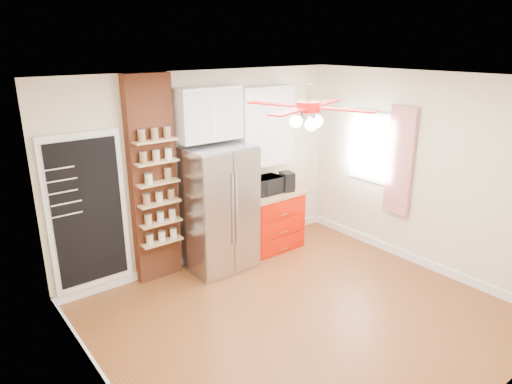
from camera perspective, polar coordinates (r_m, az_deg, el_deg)
floor at (r=5.55m, az=5.64°, el=-15.14°), size 4.50×4.50×0.00m
ceiling at (r=4.66m, az=6.69°, el=13.83°), size 4.50×4.50×0.00m
wall_back at (r=6.46m, az=-6.27°, el=2.89°), size 4.50×0.02×2.70m
wall_front at (r=3.90m, az=27.23°, el=-9.79°), size 4.50×0.02×2.70m
wall_left at (r=3.86m, az=-19.11°, el=-9.00°), size 0.02×4.00×2.70m
wall_right at (r=6.64m, az=20.27°, el=2.29°), size 0.02×4.00×2.70m
chalkboard at (r=5.83m, az=-20.29°, el=-2.45°), size 0.95×0.05×1.95m
brick_pillar at (r=6.00m, az=-12.75°, el=1.35°), size 0.60×0.16×2.70m
fridge at (r=6.28m, az=-4.72°, el=-2.07°), size 0.90×0.70×1.75m
upper_glass_cabinet at (r=6.12m, az=-6.05°, el=9.71°), size 0.90×0.35×0.70m
red_cabinet at (r=7.01m, az=1.79°, el=-3.51°), size 0.94×0.64×0.90m
upper_shelf_unit at (r=6.74m, az=0.97°, el=8.23°), size 0.90×0.30×1.15m
window at (r=7.08m, az=14.22°, el=5.46°), size 0.04×0.75×1.05m
curtain at (r=6.74m, az=17.55°, el=3.68°), size 0.06×0.40×1.55m
ceiling_fan at (r=4.68m, az=6.57°, el=10.46°), size 1.40×1.40×0.44m
toaster_oven at (r=6.76m, az=1.26°, el=0.85°), size 0.46×0.31×0.25m
coffee_maker at (r=6.90m, az=3.88°, el=1.32°), size 0.21×0.25×0.29m
canister_left at (r=7.00m, az=4.62°, el=0.91°), size 0.11×0.11×0.14m
canister_right at (r=7.11m, az=3.76°, el=1.26°), size 0.11×0.11×0.15m
pantry_jar_oats at (r=5.78m, az=-13.29°, el=1.57°), size 0.12×0.12×0.13m
pantry_jar_beans at (r=5.93m, az=-11.00°, el=2.22°), size 0.11×0.11×0.14m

